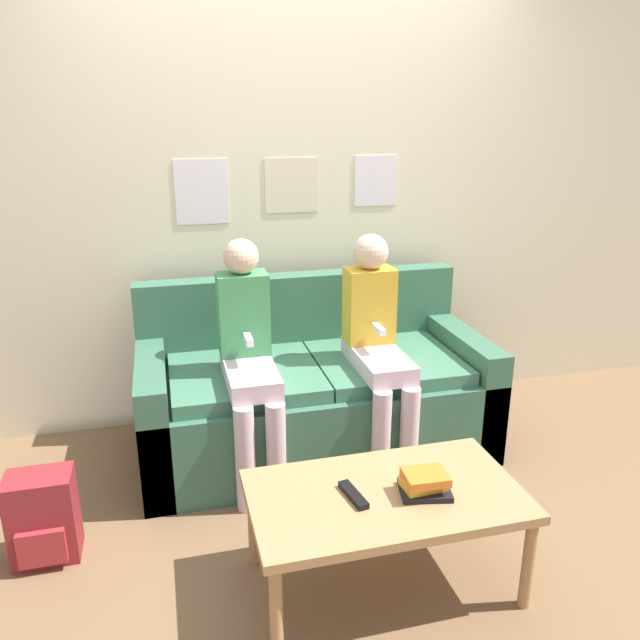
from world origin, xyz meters
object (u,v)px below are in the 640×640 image
Objects in this scene: couch at (314,394)px; person_left at (248,351)px; backpack at (43,518)px; coffee_table at (386,502)px; person_right at (377,339)px; tv_remote at (353,495)px.

person_left is at bearing -151.69° from couch.
person_left is at bearing 24.51° from backpack.
person_right reaches higher than coffee_table.
person_left is at bearing 112.28° from coffee_table.
couch is 1.09m from coffee_table.
couch reaches higher than backpack.
person_left is (-0.37, 0.89, 0.29)m from coffee_table.
tv_remote is 1.26m from backpack.
couch is 1.54× the size of person_right.
coffee_table is 0.14m from tv_remote.
coffee_table is (0.00, -1.09, 0.06)m from couch.
person_right reaches higher than tv_remote.
tv_remote is at bearing -114.05° from person_right.
person_left reaches higher than couch.
coffee_table reaches higher than backpack.
couch is 4.79× the size of backpack.
couch is 1.11m from tv_remote.
person_right is (0.27, 0.89, 0.29)m from coffee_table.
backpack is at bearing 146.84° from tv_remote.
person_right is at bearing 0.02° from person_left.
person_right is 3.11× the size of backpack.
backpack is at bearing -155.49° from person_left.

